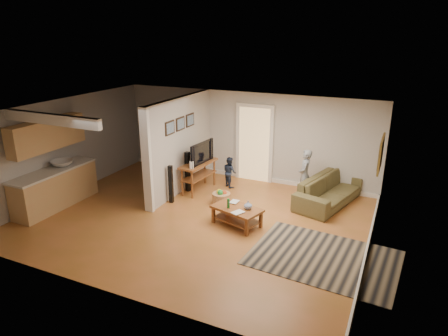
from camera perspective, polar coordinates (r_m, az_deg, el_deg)
The scene contains 11 objects.
ground at distance 9.25m, azimuth -4.00°, elevation -7.21°, with size 7.50×7.50×0.00m, color brown.
room_shell at distance 9.59m, azimuth -8.58°, elevation 2.91°, with size 7.54×6.02×2.52m.
area_rug at distance 7.98m, azimuth 14.03°, elevation -12.30°, with size 2.68×1.96×0.01m, color black.
sofa at distance 10.40m, azimuth 14.76°, elevation -4.76°, with size 2.28×0.89×0.67m, color #443E22.
coffee_table at distance 8.81m, azimuth 1.96°, elevation -6.23°, with size 1.20×0.90×0.63m.
tv_console at distance 10.56m, azimuth -3.62°, elevation 0.37°, with size 0.59×1.29×1.07m.
speaker_left at distance 9.97m, azimuth -7.61°, elevation -2.32°, with size 0.10×0.10×0.97m, color black.
speaker_right at distance 10.62m, azimuth -5.21°, elevation -0.53°, with size 0.11×0.11×1.09m, color black.
toy_basket at distance 9.89m, azimuth -0.39°, elevation -4.31°, with size 0.45×0.45×0.40m.
child at distance 10.48m, azimuth 11.23°, elevation -4.29°, with size 0.48×0.31×1.30m, color gray.
toddler at distance 11.08m, azimuth 0.81°, elevation -2.61°, with size 0.41×0.32×0.84m, color #1F2940.
Camera 1 is at (4.04, -7.26, 4.08)m, focal length 32.00 mm.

